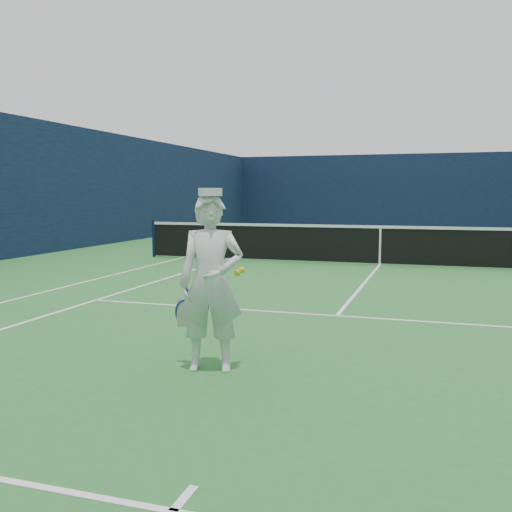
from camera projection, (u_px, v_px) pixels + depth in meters
The scene contains 5 objects.
ground at pixel (380, 265), 14.49m from camera, with size 80.00×80.00×0.00m, color #296D2E.
court_markings at pixel (380, 265), 14.49m from camera, with size 11.03×23.83×0.01m.
windscreen_fence at pixel (381, 186), 14.27m from camera, with size 20.12×36.12×4.00m.
tennis_net at pixel (380, 243), 14.43m from camera, with size 12.88×0.09×1.07m.
tennis_player at pixel (211, 282), 5.78m from camera, with size 0.85×0.59×1.86m.
Camera 1 is at (1.38, -14.65, 1.80)m, focal length 40.00 mm.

